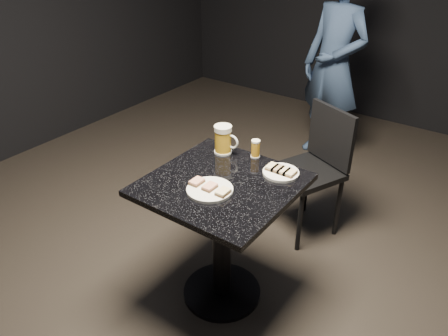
{
  "coord_description": "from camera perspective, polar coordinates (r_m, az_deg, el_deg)",
  "views": [
    {
      "loc": [
        1.07,
        -1.46,
        1.88
      ],
      "look_at": [
        0.0,
        0.02,
        0.82
      ],
      "focal_mm": 35.0,
      "sensor_mm": 36.0,
      "label": 1
    }
  ],
  "objects": [
    {
      "name": "patron",
      "position": [
        3.79,
        14.17,
        12.8
      ],
      "size": [
        0.68,
        0.55,
        1.62
      ],
      "primitive_type": "imported",
      "rotation": [
        0.0,
        0.0,
        -0.32
      ],
      "color": "navy",
      "rests_on": "floor"
    },
    {
      "name": "plate_large",
      "position": [
        2.06,
        -1.87,
        -2.85
      ],
      "size": [
        0.22,
        0.22,
        0.01
      ],
      "primitive_type": "cylinder",
      "color": "white",
      "rests_on": "table"
    },
    {
      "name": "chair",
      "position": [
        2.87,
        11.79,
        0.58
      ],
      "size": [
        0.5,
        0.5,
        0.86
      ],
      "color": "black",
      "rests_on": "floor"
    },
    {
      "name": "beer_tumbler",
      "position": [
        2.34,
        4.14,
        2.54
      ],
      "size": [
        0.05,
        0.05,
        0.1
      ],
      "color": "silver",
      "rests_on": "table"
    },
    {
      "name": "floor",
      "position": [
        2.61,
        -0.27,
        -15.97
      ],
      "size": [
        6.0,
        6.0,
        0.0
      ],
      "primitive_type": "plane",
      "color": "black",
      "rests_on": "ground"
    },
    {
      "name": "table",
      "position": [
        2.27,
        -0.3,
        -7.04
      ],
      "size": [
        0.7,
        0.7,
        0.75
      ],
      "color": "black",
      "rests_on": "floor"
    },
    {
      "name": "canapes_on_plate_large",
      "position": [
        2.06,
        -1.88,
        -2.46
      ],
      "size": [
        0.21,
        0.07,
        0.02
      ],
      "color": "#4C3521",
      "rests_on": "plate_large"
    },
    {
      "name": "beer_mug",
      "position": [
        2.37,
        -0.06,
        3.76
      ],
      "size": [
        0.14,
        0.1,
        0.16
      ],
      "color": "silver",
      "rests_on": "table"
    },
    {
      "name": "canapes_on_plate_small",
      "position": [
        2.21,
        7.46,
        -0.24
      ],
      "size": [
        0.15,
        0.07,
        0.02
      ],
      "color": "#4C3521",
      "rests_on": "plate_small"
    },
    {
      "name": "plate_small",
      "position": [
        2.22,
        7.43,
        -0.6
      ],
      "size": [
        0.18,
        0.18,
        0.01
      ],
      "primitive_type": "cylinder",
      "color": "white",
      "rests_on": "table"
    }
  ]
}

